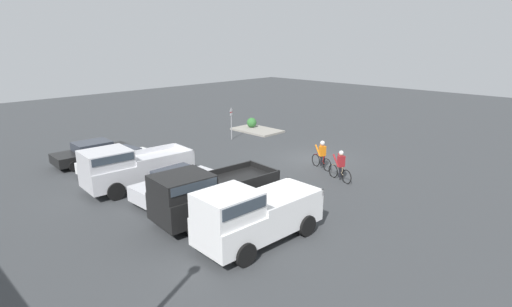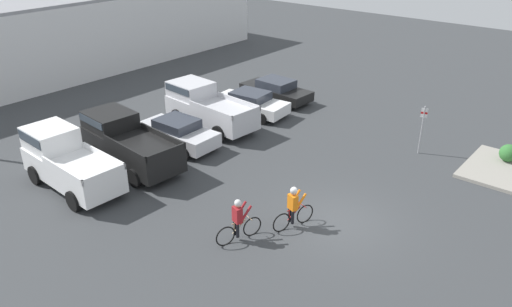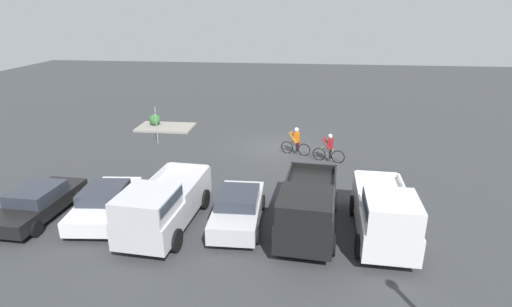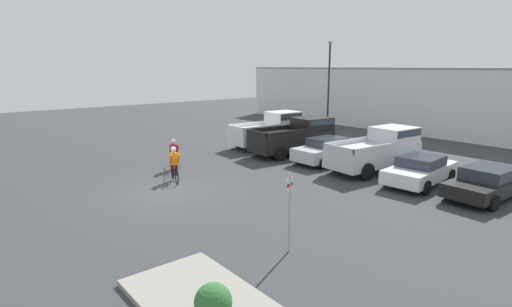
% 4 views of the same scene
% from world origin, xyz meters
% --- Properties ---
extents(ground_plane, '(80.00, 80.00, 0.00)m').
position_xyz_m(ground_plane, '(0.00, 0.00, 0.00)').
color(ground_plane, '#383A3D').
extents(warehouse_building, '(41.32, 13.11, 5.29)m').
position_xyz_m(warehouse_building, '(0.00, 28.55, 2.65)').
color(warehouse_building, silver).
rests_on(warehouse_building, ground_plane).
extents(pickup_truck_0, '(2.30, 5.13, 2.31)m').
position_xyz_m(pickup_truck_0, '(-4.78, 10.31, 1.19)').
color(pickup_truck_0, white).
rests_on(pickup_truck_0, ground_plane).
extents(pickup_truck_1, '(2.60, 5.58, 2.20)m').
position_xyz_m(pickup_truck_1, '(-1.96, 9.99, 1.14)').
color(pickup_truck_1, black).
rests_on(pickup_truck_1, ground_plane).
extents(sedan_0, '(2.03, 4.28, 1.42)m').
position_xyz_m(sedan_0, '(0.80, 9.64, 0.72)').
color(sedan_0, silver).
rests_on(sedan_0, ground_plane).
extents(pickup_truck_2, '(2.56, 5.53, 2.19)m').
position_xyz_m(pickup_truck_2, '(3.64, 10.47, 1.14)').
color(pickup_truck_2, silver).
rests_on(pickup_truck_2, ground_plane).
extents(sedan_1, '(2.29, 4.48, 1.34)m').
position_xyz_m(sedan_1, '(6.40, 9.66, 0.68)').
color(sedan_1, white).
rests_on(sedan_1, ground_plane).
extents(sedan_2, '(2.13, 4.56, 1.32)m').
position_xyz_m(sedan_2, '(9.20, 9.97, 0.67)').
color(sedan_2, black).
rests_on(sedan_2, ground_plane).
extents(cyclist_0, '(1.77, 0.65, 1.69)m').
position_xyz_m(cyclist_0, '(-1.35, 1.12, 0.85)').
color(cyclist_0, black).
rests_on(cyclist_0, ground_plane).
extents(cyclist_1, '(1.79, 0.65, 1.68)m').
position_xyz_m(cyclist_1, '(-3.25, 2.11, 0.82)').
color(cyclist_1, black).
rests_on(cyclist_1, ground_plane).
extents(fire_lane_sign, '(0.11, 0.29, 2.39)m').
position_xyz_m(fire_lane_sign, '(7.59, 0.10, 1.44)').
color(fire_lane_sign, '#9E9EA3').
rests_on(fire_lane_sign, ground_plane).
extents(lamppost, '(0.36, 0.36, 7.56)m').
position_xyz_m(lamppost, '(-7.65, 19.46, 4.38)').
color(lamppost, '#2D2823').
rests_on(lamppost, ground_plane).
extents(curb_island, '(3.97, 2.45, 0.15)m').
position_xyz_m(curb_island, '(8.20, -3.29, 0.07)').
color(curb_island, gray).
rests_on(curb_island, ground_plane).
extents(shrub, '(0.81, 0.81, 0.81)m').
position_xyz_m(shrub, '(9.07, -3.51, 0.55)').
color(shrub, '#337033').
rests_on(shrub, curb_island).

